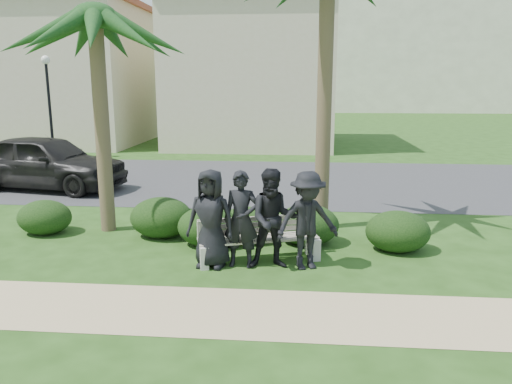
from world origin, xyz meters
TOP-DOWN VIEW (x-y plane):
  - ground at (0.00, 0.00)m, footprint 160.00×160.00m
  - footpath at (0.00, -1.80)m, footprint 30.00×1.60m
  - asphalt_street at (0.00, 8.00)m, footprint 160.00×8.00m
  - stucco_bldg_left at (-12.00, 18.00)m, footprint 10.40×8.40m
  - stucco_bldg_right at (-1.00, 18.00)m, footprint 8.40×8.40m
  - street_lamp at (-9.00, 12.00)m, footprint 0.36×0.36m
  - park_bench at (0.76, 0.33)m, footprint 2.35×1.14m
  - man_a at (-0.07, -0.01)m, footprint 0.94×0.70m
  - man_b at (0.46, 0.04)m, footprint 0.66×0.46m
  - man_c at (1.03, 0.02)m, footprint 0.94×0.77m
  - man_d at (1.62, 0.02)m, footprint 1.27×0.99m
  - hedge_a at (-4.01, 1.63)m, footprint 1.16×0.96m
  - hedge_b at (-1.43, 1.65)m, footprint 1.33×1.10m
  - hedge_c at (-0.33, 1.16)m, footprint 1.25×1.03m
  - hedge_d at (0.40, 1.49)m, footprint 1.13×0.93m
  - hedge_e at (1.65, 1.43)m, footprint 1.28×1.05m
  - hedge_f at (3.39, 1.14)m, footprint 1.24×1.03m
  - palm_left at (-2.74, 2.00)m, footprint 3.00×3.00m
  - car_a at (-6.23, 6.08)m, footprint 5.19×2.84m

SIDE VIEW (x-z plane):
  - ground at x=0.00m, z-range 0.00..0.00m
  - footpath at x=0.00m, z-range -0.01..0.01m
  - asphalt_street at x=0.00m, z-range -0.01..0.01m
  - park_bench at x=0.76m, z-range -0.04..0.73m
  - hedge_d at x=0.40m, z-range 0.00..0.74m
  - hedge_a at x=-4.01m, z-range 0.00..0.76m
  - hedge_f at x=3.39m, z-range 0.00..0.81m
  - hedge_c at x=-0.33m, z-range 0.00..0.81m
  - hedge_e at x=1.65m, z-range 0.00..0.83m
  - hedge_b at x=-1.43m, z-range 0.00..0.87m
  - car_a at x=-6.23m, z-range 0.00..1.67m
  - man_b at x=0.46m, z-range 0.00..1.72m
  - man_d at x=1.62m, z-range 0.00..1.74m
  - man_a at x=-0.07m, z-range 0.00..1.75m
  - man_c at x=1.03m, z-range 0.00..1.77m
  - street_lamp at x=-9.00m, z-range 0.80..5.09m
  - stucco_bldg_left at x=-12.00m, z-range 0.01..7.31m
  - stucco_bldg_right at x=-1.00m, z-range 0.01..7.31m
  - palm_left at x=-2.74m, z-range 1.75..7.18m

